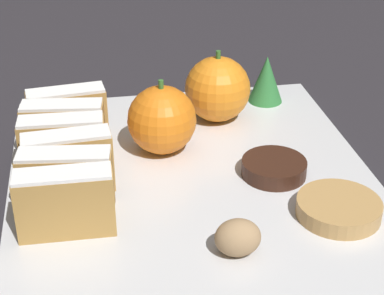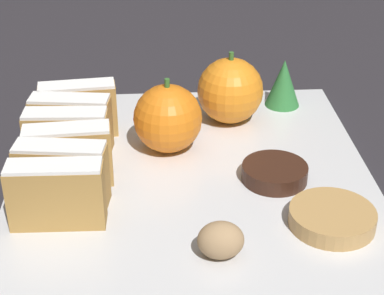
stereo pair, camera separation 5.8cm
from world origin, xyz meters
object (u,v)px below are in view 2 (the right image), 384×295
at_px(orange_near, 230,91).
at_px(orange_far, 168,118).
at_px(chocolate_cookie, 275,173).
at_px(walnut, 221,240).

bearing_deg(orange_near, orange_far, -138.93).
distance_m(orange_far, chocolate_cookie, 0.12).
relative_size(orange_near, orange_far, 1.03).
height_order(orange_near, walnut, orange_near).
bearing_deg(walnut, orange_far, 101.72).
bearing_deg(chocolate_cookie, orange_near, 102.77).
bearing_deg(orange_far, chocolate_cookie, -33.82).
relative_size(orange_near, chocolate_cookie, 1.29).
relative_size(orange_far, walnut, 2.09).
bearing_deg(orange_near, chocolate_cookie, -77.23).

